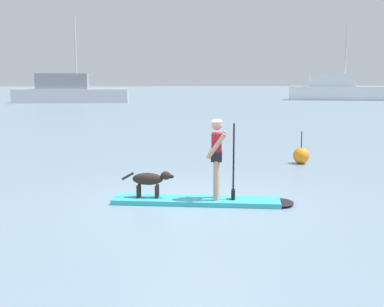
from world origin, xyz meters
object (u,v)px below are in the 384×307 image
object	(u,v)px
person_paddler	(217,153)
moored_boat_starboard	(338,90)
marker_buoy	(301,156)
dog	(150,180)
moored_boat_outer	(69,92)
paddleboard	(207,201)

from	to	relation	value
person_paddler	moored_boat_starboard	size ratio (longest dim) A/B	0.13
marker_buoy	dog	bearing A→B (deg)	-136.54
dog	marker_buoy	distance (m)	6.40
dog	moored_boat_outer	distance (m)	47.76
marker_buoy	paddleboard	bearing A→B (deg)	-126.85
paddleboard	moored_boat_starboard	xyz separation A→B (m)	(23.01, 51.50, 1.25)
paddleboard	person_paddler	bearing A→B (deg)	-10.26
paddleboard	moored_boat_starboard	world-z (taller)	moored_boat_starboard
paddleboard	marker_buoy	world-z (taller)	marker_buoy
paddleboard	person_paddler	world-z (taller)	person_paddler
paddleboard	dog	xyz separation A→B (m)	(-1.18, 0.21, 0.43)
person_paddler	moored_boat_starboard	xyz separation A→B (m)	(22.81, 51.53, 0.24)
moored_boat_starboard	moored_boat_outer	bearing A→B (deg)	-172.47
paddleboard	person_paddler	size ratio (longest dim) A/B	2.30
paddleboard	moored_boat_outer	size ratio (longest dim) A/B	0.30
paddleboard	marker_buoy	xyz separation A→B (m)	(3.46, 4.61, 0.20)
person_paddler	moored_boat_starboard	distance (m)	56.35
person_paddler	dog	xyz separation A→B (m)	(-1.39, 0.25, -0.58)
paddleboard	person_paddler	distance (m)	1.03
dog	marker_buoy	world-z (taller)	marker_buoy
paddleboard	moored_boat_outer	bearing A→B (deg)	102.36
paddleboard	moored_boat_outer	world-z (taller)	moored_boat_outer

